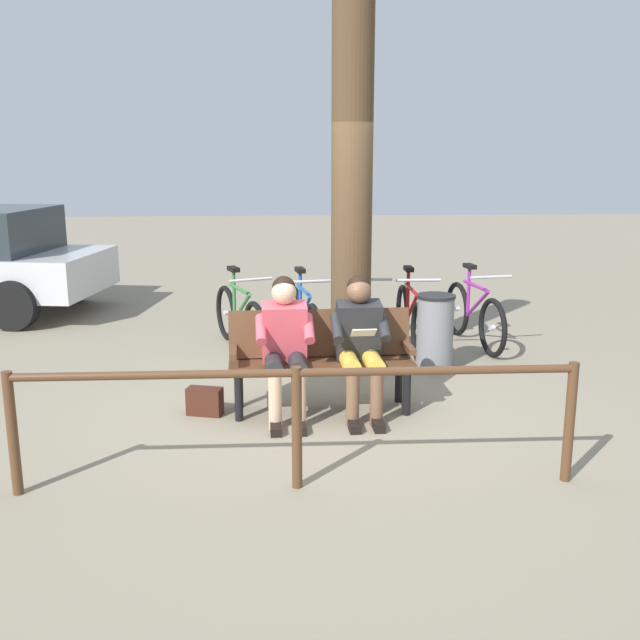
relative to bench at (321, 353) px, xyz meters
The scene contains 13 objects.
ground_plane 0.52m from the bench, 91.35° to the left, with size 40.00×40.00×0.00m, color gray.
bench is the anchor object (origin of this frame).
person_reading 0.39m from the bench, 155.39° to the left, with size 0.50×0.78×1.20m.
person_companion 0.39m from the bench, 29.74° to the left, with size 0.50×0.78×1.20m.
handbag 1.09m from the bench, ahead, with size 0.30×0.14×0.24m, color #3F1E14.
tree_trunk 1.80m from the bench, 107.47° to the right, with size 0.41×0.41×3.66m, color #4C3823.
litter_bin 1.66m from the bench, 138.50° to the right, with size 0.40×0.40×0.80m.
bicycle_green 2.80m from the bench, 132.64° to the right, with size 0.48×1.67×0.94m.
bicycle_black 2.21m from the bench, 120.50° to the right, with size 0.48×1.68×0.94m.
bicycle_red 2.08m from the bench, 107.31° to the right, with size 0.48×1.68×0.94m.
bicycle_blue 1.88m from the bench, 86.98° to the right, with size 0.48×1.67×0.94m.
bicycle_purple 2.16m from the bench, 67.51° to the right, with size 0.72×1.58×0.94m.
railing_fence 1.59m from the bench, 81.26° to the left, with size 3.79×0.09×0.85m.
Camera 1 is at (0.32, 6.01, 2.23)m, focal length 40.93 mm.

